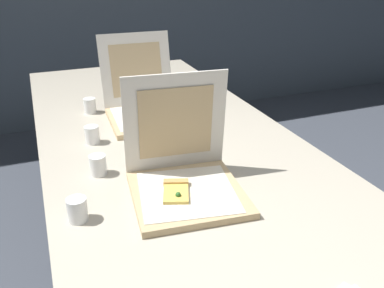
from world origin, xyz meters
name	(u,v)px	position (x,y,z in m)	size (l,w,h in m)	color
table	(170,149)	(0.00, 0.68, 0.69)	(0.99, 2.49, 0.73)	#BCB29E
pizza_box_front	(184,177)	(-0.08, 0.30, 0.78)	(0.37, 0.37, 0.35)	tan
pizza_box_middle	(145,107)	(-0.03, 0.96, 0.78)	(0.35, 0.42, 0.35)	tan
cup_white_far	(90,106)	(-0.25, 1.11, 0.77)	(0.06, 0.06, 0.07)	white
cup_white_near_left	(77,210)	(-0.41, 0.27, 0.77)	(0.06, 0.06, 0.07)	white
cup_white_near_center	(98,165)	(-0.31, 0.51, 0.77)	(0.06, 0.06, 0.07)	white
cup_white_mid	(92,135)	(-0.29, 0.77, 0.77)	(0.06, 0.06, 0.07)	white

